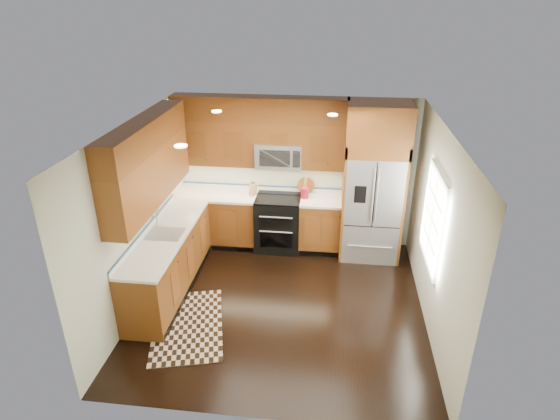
# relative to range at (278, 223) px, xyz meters

# --- Properties ---
(ground) EXTENTS (4.00, 4.00, 0.00)m
(ground) POSITION_rel_range_xyz_m (0.25, -1.67, -0.47)
(ground) COLOR black
(ground) RESTS_ON ground
(wall_back) EXTENTS (4.00, 0.02, 2.60)m
(wall_back) POSITION_rel_range_xyz_m (0.25, 0.33, 0.83)
(wall_back) COLOR beige
(wall_back) RESTS_ON ground
(wall_left) EXTENTS (0.02, 4.00, 2.60)m
(wall_left) POSITION_rel_range_xyz_m (-1.75, -1.67, 0.83)
(wall_left) COLOR beige
(wall_left) RESTS_ON ground
(wall_right) EXTENTS (0.02, 4.00, 2.60)m
(wall_right) POSITION_rel_range_xyz_m (2.25, -1.67, 0.83)
(wall_right) COLOR beige
(wall_right) RESTS_ON ground
(window) EXTENTS (0.04, 1.10, 1.30)m
(window) POSITION_rel_range_xyz_m (2.23, -1.47, 0.93)
(window) COLOR white
(window) RESTS_ON ground
(base_cabinets) EXTENTS (2.85, 3.00, 0.90)m
(base_cabinets) POSITION_rel_range_xyz_m (-0.98, -0.77, -0.02)
(base_cabinets) COLOR brown
(base_cabinets) RESTS_ON ground
(countertop) EXTENTS (2.86, 3.01, 0.04)m
(countertop) POSITION_rel_range_xyz_m (-0.84, -0.65, 0.45)
(countertop) COLOR white
(countertop) RESTS_ON base_cabinets
(upper_cabinets) EXTENTS (2.85, 3.00, 1.15)m
(upper_cabinets) POSITION_rel_range_xyz_m (-0.90, -0.58, 1.56)
(upper_cabinets) COLOR brown
(upper_cabinets) RESTS_ON ground
(range) EXTENTS (0.76, 0.67, 0.95)m
(range) POSITION_rel_range_xyz_m (0.00, 0.00, 0.00)
(range) COLOR black
(range) RESTS_ON ground
(microwave) EXTENTS (0.76, 0.40, 0.42)m
(microwave) POSITION_rel_range_xyz_m (-0.00, 0.13, 1.19)
(microwave) COLOR #B2B2B7
(microwave) RESTS_ON ground
(refrigerator) EXTENTS (0.98, 0.75, 2.60)m
(refrigerator) POSITION_rel_range_xyz_m (1.55, -0.04, 0.83)
(refrigerator) COLOR #B2B2B7
(refrigerator) RESTS_ON ground
(sink_faucet) EXTENTS (0.54, 0.44, 0.37)m
(sink_faucet) POSITION_rel_range_xyz_m (-1.48, -1.44, 0.52)
(sink_faucet) COLOR #B2B2B7
(sink_faucet) RESTS_ON countertop
(rug) EXTENTS (1.26, 1.70, 0.01)m
(rug) POSITION_rel_range_xyz_m (-0.95, -2.28, -0.46)
(rug) COLOR black
(rug) RESTS_ON ground
(knife_block) EXTENTS (0.12, 0.15, 0.25)m
(knife_block) POSITION_rel_range_xyz_m (-0.44, 0.08, 0.57)
(knife_block) COLOR #A87F51
(knife_block) RESTS_ON countertop
(utensil_crock) EXTENTS (0.15, 0.15, 0.37)m
(utensil_crock) POSITION_rel_range_xyz_m (0.44, 0.07, 0.60)
(utensil_crock) COLOR maroon
(utensil_crock) RESTS_ON countertop
(cutting_board) EXTENTS (0.29, 0.29, 0.02)m
(cutting_board) POSITION_rel_range_xyz_m (0.44, 0.27, 0.48)
(cutting_board) COLOR brown
(cutting_board) RESTS_ON countertop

